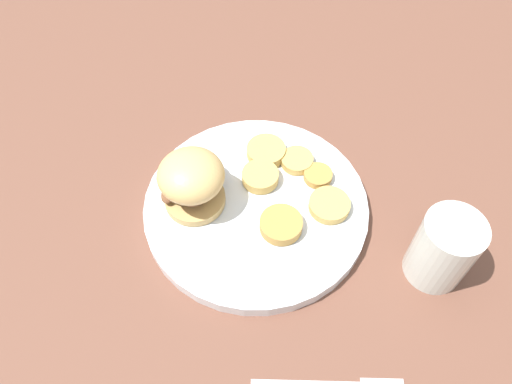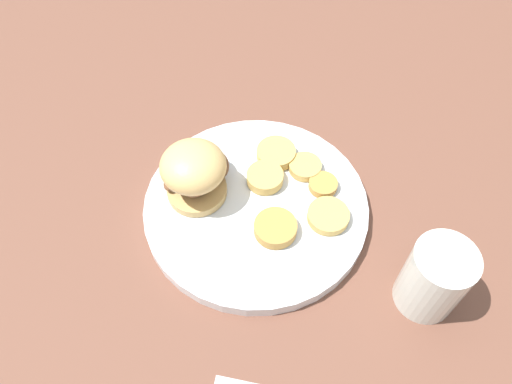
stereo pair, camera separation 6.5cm
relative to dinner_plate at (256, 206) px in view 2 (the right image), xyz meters
The scene contains 10 objects.
ground_plane 0.01m from the dinner_plate, ahead, with size 4.00×4.00×0.00m, color brown.
dinner_plate is the anchor object (origin of this frame).
sandwich 0.10m from the dinner_plate, 46.76° to the left, with size 0.10×0.11×0.08m.
potato_round_0 0.10m from the dinner_plate, 134.11° to the right, with size 0.06×0.06×0.01m, color tan.
potato_round_1 0.04m from the dinner_plate, 48.26° to the right, with size 0.05×0.05×0.02m, color tan.
potato_round_2 0.05m from the dinner_plate, behind, with size 0.06×0.06×0.02m, color #BC8942.
potato_round_3 0.09m from the dinner_plate, 80.12° to the right, with size 0.05×0.05×0.01m, color tan.
potato_round_4 0.09m from the dinner_plate, 49.38° to the right, with size 0.06×0.06×0.01m, color tan.
potato_round_5 0.10m from the dinner_plate, 103.70° to the right, with size 0.04×0.04×0.01m, color #BC8942.
drinking_glass 0.25m from the dinner_plate, 150.70° to the right, with size 0.07×0.07×0.10m.
Camera 2 is at (-0.32, 0.18, 0.58)m, focal length 35.00 mm.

